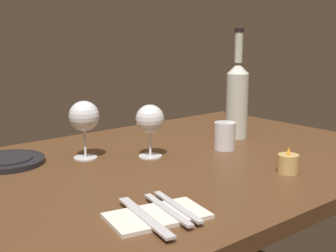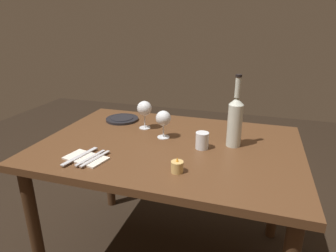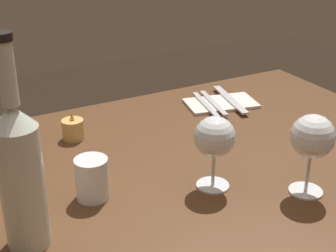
{
  "view_description": "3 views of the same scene",
  "coord_description": "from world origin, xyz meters",
  "px_view_note": "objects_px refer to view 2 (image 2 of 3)",
  "views": [
    {
      "loc": [
        0.82,
        0.93,
        1.09
      ],
      "look_at": [
        0.03,
        -0.01,
        0.84
      ],
      "focal_mm": 49.46,
      "sensor_mm": 36.0,
      "label": 1
    },
    {
      "loc": [
        -0.4,
        1.3,
        1.33
      ],
      "look_at": [
        -0.01,
        0.05,
        0.85
      ],
      "focal_mm": 30.95,
      "sensor_mm": 36.0,
      "label": 2
    },
    {
      "loc": [
        -0.44,
        -0.79,
        1.27
      ],
      "look_at": [
        -0.02,
        -0.02,
        0.87
      ],
      "focal_mm": 54.47,
      "sensor_mm": 36.0,
      "label": 3
    }
  ],
  "objects_px": {
    "fork_inner": "(91,158)",
    "wine_bottle": "(235,120)",
    "wine_glass_left": "(163,119)",
    "dinner_plate": "(122,119)",
    "fork_outer": "(96,158)",
    "water_tumbler": "(202,141)",
    "table_knife": "(80,156)",
    "wine_glass_right": "(144,109)",
    "folded_napkin": "(86,158)",
    "votive_candle": "(177,167)"
  },
  "relations": [
    {
      "from": "wine_glass_left",
      "to": "fork_inner",
      "type": "xyz_separation_m",
      "value": [
        0.23,
        0.35,
        -0.09
      ]
    },
    {
      "from": "wine_bottle",
      "to": "fork_outer",
      "type": "relative_size",
      "value": 2.0
    },
    {
      "from": "water_tumbler",
      "to": "fork_outer",
      "type": "height_order",
      "value": "water_tumbler"
    },
    {
      "from": "wine_glass_left",
      "to": "fork_outer",
      "type": "distance_m",
      "value": 0.42
    },
    {
      "from": "dinner_plate",
      "to": "table_knife",
      "type": "height_order",
      "value": "dinner_plate"
    },
    {
      "from": "fork_inner",
      "to": "wine_bottle",
      "type": "bearing_deg",
      "value": -149.21
    },
    {
      "from": "fork_outer",
      "to": "folded_napkin",
      "type": "bearing_deg",
      "value": 0.0
    },
    {
      "from": "fork_outer",
      "to": "table_knife",
      "type": "bearing_deg",
      "value": 0.0
    },
    {
      "from": "wine_glass_right",
      "to": "dinner_plate",
      "type": "bearing_deg",
      "value": -25.29
    },
    {
      "from": "water_tumbler",
      "to": "votive_candle",
      "type": "relative_size",
      "value": 1.23
    },
    {
      "from": "wine_glass_left",
      "to": "table_knife",
      "type": "xyz_separation_m",
      "value": [
        0.28,
        0.35,
        -0.09
      ]
    },
    {
      "from": "wine_glass_right",
      "to": "folded_napkin",
      "type": "bearing_deg",
      "value": 76.76
    },
    {
      "from": "wine_bottle",
      "to": "fork_outer",
      "type": "height_order",
      "value": "wine_bottle"
    },
    {
      "from": "table_knife",
      "to": "fork_inner",
      "type": "bearing_deg",
      "value": 180.0
    },
    {
      "from": "water_tumbler",
      "to": "fork_outer",
      "type": "bearing_deg",
      "value": 32.58
    },
    {
      "from": "wine_bottle",
      "to": "wine_glass_left",
      "type": "bearing_deg",
      "value": 0.9
    },
    {
      "from": "wine_glass_right",
      "to": "wine_bottle",
      "type": "distance_m",
      "value": 0.52
    },
    {
      "from": "water_tumbler",
      "to": "wine_bottle",
      "type": "bearing_deg",
      "value": -150.29
    },
    {
      "from": "wine_glass_left",
      "to": "water_tumbler",
      "type": "relative_size",
      "value": 1.82
    },
    {
      "from": "water_tumbler",
      "to": "votive_candle",
      "type": "bearing_deg",
      "value": 78.95
    },
    {
      "from": "wine_glass_left",
      "to": "votive_candle",
      "type": "height_order",
      "value": "wine_glass_left"
    },
    {
      "from": "fork_outer",
      "to": "wine_bottle",
      "type": "bearing_deg",
      "value": -148.12
    },
    {
      "from": "wine_glass_left",
      "to": "dinner_plate",
      "type": "height_order",
      "value": "wine_glass_left"
    },
    {
      "from": "votive_candle",
      "to": "table_knife",
      "type": "height_order",
      "value": "votive_candle"
    },
    {
      "from": "fork_inner",
      "to": "table_knife",
      "type": "relative_size",
      "value": 0.85
    },
    {
      "from": "folded_napkin",
      "to": "fork_inner",
      "type": "xyz_separation_m",
      "value": [
        -0.03,
        0.0,
        0.01
      ]
    },
    {
      "from": "wine_glass_right",
      "to": "fork_outer",
      "type": "relative_size",
      "value": 0.91
    },
    {
      "from": "water_tumbler",
      "to": "folded_napkin",
      "type": "bearing_deg",
      "value": 29.77
    },
    {
      "from": "dinner_plate",
      "to": "fork_outer",
      "type": "xyz_separation_m",
      "value": [
        -0.13,
        0.54,
        0.0
      ]
    },
    {
      "from": "votive_candle",
      "to": "fork_inner",
      "type": "relative_size",
      "value": 0.37
    },
    {
      "from": "water_tumbler",
      "to": "dinner_plate",
      "type": "distance_m",
      "value": 0.62
    },
    {
      "from": "table_knife",
      "to": "wine_glass_right",
      "type": "bearing_deg",
      "value": -106.78
    },
    {
      "from": "fork_inner",
      "to": "fork_outer",
      "type": "height_order",
      "value": "same"
    },
    {
      "from": "wine_bottle",
      "to": "dinner_plate",
      "type": "relative_size",
      "value": 1.77
    },
    {
      "from": "water_tumbler",
      "to": "fork_inner",
      "type": "height_order",
      "value": "water_tumbler"
    },
    {
      "from": "wine_bottle",
      "to": "water_tumbler",
      "type": "bearing_deg",
      "value": 29.71
    },
    {
      "from": "wine_glass_left",
      "to": "dinner_plate",
      "type": "distance_m",
      "value": 0.4
    },
    {
      "from": "wine_glass_left",
      "to": "wine_bottle",
      "type": "bearing_deg",
      "value": -179.1
    },
    {
      "from": "dinner_plate",
      "to": "water_tumbler",
      "type": "bearing_deg",
      "value": 154.32
    },
    {
      "from": "wine_glass_left",
      "to": "fork_inner",
      "type": "distance_m",
      "value": 0.43
    },
    {
      "from": "wine_glass_left",
      "to": "table_knife",
      "type": "bearing_deg",
      "value": 50.83
    },
    {
      "from": "table_knife",
      "to": "wine_glass_left",
      "type": "bearing_deg",
      "value": -129.17
    },
    {
      "from": "water_tumbler",
      "to": "dinner_plate",
      "type": "bearing_deg",
      "value": -25.68
    },
    {
      "from": "wine_bottle",
      "to": "votive_candle",
      "type": "height_order",
      "value": "wine_bottle"
    },
    {
      "from": "wine_bottle",
      "to": "water_tumbler",
      "type": "height_order",
      "value": "wine_bottle"
    },
    {
      "from": "folded_napkin",
      "to": "fork_outer",
      "type": "distance_m",
      "value": 0.05
    },
    {
      "from": "water_tumbler",
      "to": "votive_candle",
      "type": "height_order",
      "value": "water_tumbler"
    },
    {
      "from": "wine_glass_left",
      "to": "votive_candle",
      "type": "relative_size",
      "value": 2.23
    },
    {
      "from": "fork_inner",
      "to": "fork_outer",
      "type": "bearing_deg",
      "value": 180.0
    },
    {
      "from": "wine_bottle",
      "to": "folded_napkin",
      "type": "relative_size",
      "value": 1.71
    }
  ]
}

